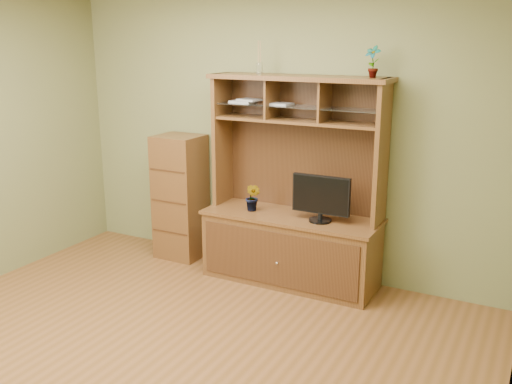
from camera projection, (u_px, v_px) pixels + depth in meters
The scene contains 8 objects.
room at pixel (147, 176), 3.70m from camera, with size 4.54×4.04×2.74m.
media_hutch at pixel (292, 227), 5.27m from camera, with size 1.66×0.61×1.90m.
monitor at pixel (321, 198), 4.97m from camera, with size 0.52×0.20×0.41m.
orchid_plant at pixel (253, 197), 5.30m from camera, with size 0.15×0.12×0.27m, color #31581E.
top_plant at pixel (373, 61), 4.65m from camera, with size 0.14×0.09×0.26m, color #276122.
reed_diffuser at pixel (259, 61), 5.12m from camera, with size 0.06×0.06×0.29m.
magazines at pixel (257, 102), 5.23m from camera, with size 0.61×0.19×0.04m.
side_cabinet at pixel (180, 197), 5.86m from camera, with size 0.46×0.42×1.27m.
Camera 1 is at (2.30, -2.86, 2.21)m, focal length 40.00 mm.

